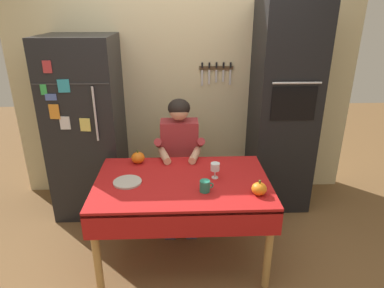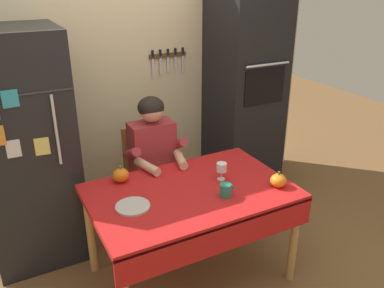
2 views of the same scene
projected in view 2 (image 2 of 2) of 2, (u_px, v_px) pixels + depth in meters
name	position (u px, v px, depth m)	size (l,w,h in m)	color
ground_plane	(197.00, 282.00, 3.00)	(10.00, 10.00, 0.00)	brown
back_wall_assembly	(131.00, 72.00, 3.60)	(3.70, 0.13, 2.60)	beige
refrigerator	(26.00, 150.00, 3.01)	(0.68, 0.71, 1.80)	black
wall_oven	(244.00, 94.00, 3.84)	(0.60, 0.64, 2.10)	black
dining_table	(192.00, 202.00, 2.80)	(1.40, 0.90, 0.74)	tan
chair_behind_person	(148.00, 174.00, 3.49)	(0.40, 0.40, 0.93)	#9E6B33
seated_person	(156.00, 159.00, 3.25)	(0.47, 0.55, 1.25)	#38384C
coffee_mug	(226.00, 190.00, 2.69)	(0.11, 0.08, 0.09)	#237F66
wine_glass	(221.00, 168.00, 2.89)	(0.07, 0.07, 0.13)	white
pumpkin_large	(121.00, 175.00, 2.88)	(0.12, 0.12, 0.12)	orange
pumpkin_medium	(278.00, 180.00, 2.81)	(0.11, 0.11, 0.12)	orange
serving_tray	(133.00, 207.00, 2.57)	(0.22, 0.22, 0.02)	#B7B2A8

